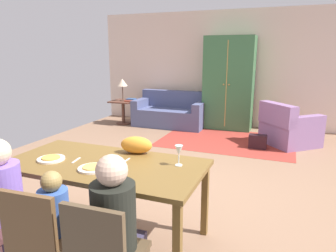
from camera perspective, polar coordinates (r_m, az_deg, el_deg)
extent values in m
cube|color=#85634C|center=(4.80, 4.83, -7.95)|extent=(6.77, 6.28, 0.02)
cube|color=beige|center=(7.60, 12.07, 10.22)|extent=(6.77, 0.10, 2.70)
cube|color=brown|center=(2.90, -11.67, -7.01)|extent=(1.82, 0.90, 0.04)
cube|color=brown|center=(3.31, -28.03, -12.83)|extent=(0.06, 0.06, 0.72)
cube|color=brown|center=(2.41, 1.74, -21.38)|extent=(0.06, 0.06, 0.72)
cube|color=brown|center=(3.81, -19.08, -8.54)|extent=(0.06, 0.06, 0.72)
cube|color=brown|center=(3.06, 6.83, -13.42)|extent=(0.06, 0.06, 0.72)
cylinder|color=silver|center=(3.09, -20.78, -5.73)|extent=(0.25, 0.25, 0.02)
cylinder|color=gold|center=(3.09, -20.81, -5.46)|extent=(0.17, 0.17, 0.01)
cylinder|color=white|center=(2.75, -13.75, -7.61)|extent=(0.25, 0.25, 0.02)
cylinder|color=gold|center=(2.74, -13.77, -7.32)|extent=(0.17, 0.17, 0.01)
cylinder|color=silver|center=(2.76, 1.99, -7.23)|extent=(0.06, 0.06, 0.01)
cylinder|color=silver|center=(2.75, 1.99, -6.29)|extent=(0.01, 0.01, 0.09)
cone|color=silver|center=(2.72, 2.01, -4.51)|extent=(0.07, 0.07, 0.09)
cube|color=silver|center=(3.00, -16.63, -6.09)|extent=(0.04, 0.15, 0.01)
cube|color=silver|center=(2.89, -7.86, -6.43)|extent=(0.02, 0.17, 0.01)
cube|color=#553030|center=(2.94, -22.97, -19.17)|extent=(0.04, 0.04, 0.41)
cube|color=#553030|center=(3.18, -27.91, -17.14)|extent=(0.04, 0.04, 0.41)
cube|color=#3C2C46|center=(3.02, -26.15, -18.12)|extent=(0.26, 0.34, 0.45)
cylinder|color=#8060C3|center=(2.77, -28.34, -10.69)|extent=(0.30, 0.30, 0.46)
cube|color=brown|center=(2.52, -20.88, -18.85)|extent=(0.44, 0.44, 0.04)
cube|color=brown|center=(2.28, -24.44, -16.07)|extent=(0.42, 0.07, 0.42)
cube|color=brown|center=(2.85, -21.12, -20.09)|extent=(0.04, 0.04, 0.41)
cylinder|color=#385BAC|center=(2.46, -20.29, -14.57)|extent=(0.22, 0.22, 0.33)
sphere|color=#9B7C45|center=(2.37, -20.76, -9.55)|extent=(0.15, 0.15, 0.15)
cube|color=brown|center=(1.99, -13.72, -19.79)|extent=(0.42, 0.06, 0.42)
cylinder|color=black|center=(2.16, -9.99, -16.12)|extent=(0.30, 0.30, 0.46)
sphere|color=beige|center=(2.02, -10.37, -8.08)|extent=(0.21, 0.21, 0.21)
ellipsoid|color=orange|center=(3.08, -5.86, -3.50)|extent=(0.34, 0.21, 0.17)
cube|color=maroon|center=(6.35, 10.74, -2.66)|extent=(2.60, 1.80, 0.01)
cube|color=#4C537B|center=(7.46, 0.35, 1.61)|extent=(1.69, 0.84, 0.42)
cube|color=#4C537B|center=(7.70, 1.27, 5.08)|extent=(1.69, 0.20, 0.40)
cube|color=#4C537B|center=(7.70, -4.91, 4.28)|extent=(0.18, 0.84, 0.20)
cube|color=#4C537B|center=(7.17, 6.01, 3.57)|extent=(0.18, 0.84, 0.20)
cube|color=gray|center=(6.40, 21.62, -1.35)|extent=(1.19, 1.19, 0.42)
cube|color=gray|center=(6.09, 19.57, 2.07)|extent=(0.72, 0.76, 0.40)
cube|color=gray|center=(6.09, 23.96, 0.73)|extent=(0.74, 0.70, 0.20)
cube|color=gray|center=(6.57, 19.91, 1.95)|extent=(0.74, 0.70, 0.20)
cube|color=#386C41|center=(7.24, 11.15, 7.73)|extent=(1.10, 0.56, 2.10)
cube|color=tan|center=(6.97, 10.73, 7.54)|extent=(0.02, 0.01, 1.89)
sphere|color=tan|center=(6.97, 10.23, 7.56)|extent=(0.04, 0.04, 0.04)
sphere|color=tan|center=(6.95, 11.20, 7.50)|extent=(0.04, 0.04, 0.04)
cube|color=brown|center=(7.71, -8.32, 4.54)|extent=(0.56, 0.56, 0.03)
cylinder|color=brown|center=(7.76, -8.25, 2.42)|extent=(0.08, 0.08, 0.55)
cylinder|color=brown|center=(7.81, -8.19, 0.55)|extent=(0.36, 0.36, 0.03)
cylinder|color=brown|center=(7.70, -8.33, 4.72)|extent=(0.16, 0.16, 0.02)
cylinder|color=brown|center=(7.68, -8.37, 6.05)|extent=(0.02, 0.02, 0.34)
cone|color=#C7AC90|center=(7.65, -8.44, 7.98)|extent=(0.26, 0.26, 0.18)
cube|color=brown|center=(7.56, -7.10, 4.63)|extent=(0.22, 0.16, 0.03)
cube|color=#2D528A|center=(7.65, -6.81, 4.96)|extent=(0.22, 0.16, 0.03)
cube|color=black|center=(5.95, 16.23, -2.80)|extent=(0.32, 0.16, 0.26)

